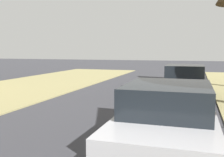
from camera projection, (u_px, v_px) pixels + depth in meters
parked_sedan_silver at (168, 124)px, 5.41m from camera, size 1.96×4.41×1.57m
parked_sedan_black at (185, 83)px, 11.95m from camera, size 1.96×4.41×1.57m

